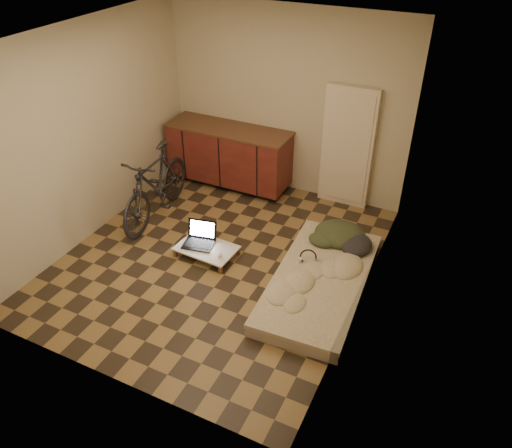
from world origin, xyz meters
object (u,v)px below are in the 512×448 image
at_px(bicycle, 155,181).
at_px(lap_desk, 207,248).
at_px(futon, 320,282).
at_px(laptop, 200,239).

bearing_deg(bicycle, lap_desk, -30.46).
relative_size(futon, laptop, 4.95).
relative_size(bicycle, futon, 0.81).
bearing_deg(futon, lap_desk, 178.11).
xyz_separation_m(futon, lap_desk, (-1.46, -0.03, 0.02)).
height_order(futon, lap_desk, futon).
height_order(bicycle, futon, bicycle).
height_order(futon, laptop, laptop).
distance_m(futon, laptop, 1.58).
relative_size(futon, lap_desk, 2.80).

